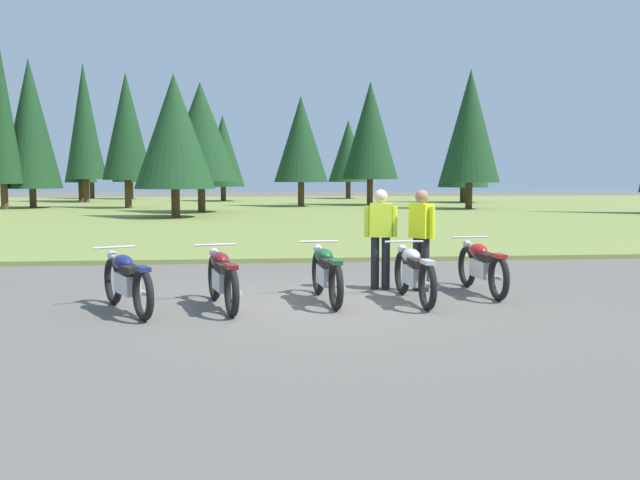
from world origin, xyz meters
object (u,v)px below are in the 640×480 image
(motorcycle_navy, at_px, (127,281))
(motorcycle_red, at_px, (482,266))
(rider_in_hivis_vest, at_px, (381,233))
(motorcycle_british_green, at_px, (326,273))
(motorcycle_silver, at_px, (414,273))
(rider_near_row_end, at_px, (421,234))
(motorcycle_maroon, at_px, (222,278))

(motorcycle_navy, distance_m, motorcycle_red, 5.54)
(motorcycle_red, distance_m, rider_in_hivis_vest, 1.74)
(motorcycle_british_green, relative_size, motorcycle_silver, 1.00)
(rider_near_row_end, height_order, rider_in_hivis_vest, same)
(motorcycle_british_green, xyz_separation_m, motorcycle_red, (2.59, 0.51, 0.00))
(motorcycle_navy, bearing_deg, motorcycle_red, 10.91)
(motorcycle_navy, relative_size, motorcycle_british_green, 0.92)
(motorcycle_maroon, height_order, motorcycle_silver, same)
(rider_near_row_end, xyz_separation_m, rider_in_hivis_vest, (-0.63, 0.26, 0.00))
(motorcycle_british_green, height_order, motorcycle_silver, same)
(motorcycle_silver, xyz_separation_m, rider_in_hivis_vest, (-0.29, 1.23, 0.51))
(motorcycle_navy, xyz_separation_m, rider_in_hivis_vest, (3.89, 1.62, 0.51))
(motorcycle_british_green, relative_size, rider_near_row_end, 1.26)
(motorcycle_silver, xyz_separation_m, rider_near_row_end, (0.35, 0.97, 0.51))
(motorcycle_maroon, xyz_separation_m, motorcycle_silver, (2.86, 0.21, 0.00))
(motorcycle_navy, height_order, rider_near_row_end, rider_near_row_end)
(motorcycle_silver, distance_m, motorcycle_red, 1.43)
(motorcycle_maroon, distance_m, rider_in_hivis_vest, 2.99)
(motorcycle_british_green, distance_m, motorcycle_silver, 1.32)
(motorcycle_red, height_order, rider_in_hivis_vest, rider_in_hivis_vest)
(motorcycle_british_green, bearing_deg, motorcycle_silver, -6.33)
(motorcycle_navy, bearing_deg, motorcycle_british_green, 10.76)
(rider_near_row_end, bearing_deg, motorcycle_maroon, -159.70)
(motorcycle_red, bearing_deg, motorcycle_maroon, -168.15)
(rider_in_hivis_vest, bearing_deg, motorcycle_silver, -76.92)
(motorcycle_navy, distance_m, rider_in_hivis_vest, 4.24)
(motorcycle_navy, height_order, motorcycle_british_green, same)
(motorcycle_maroon, xyz_separation_m, rider_near_row_end, (3.20, 1.19, 0.51))
(motorcycle_red, bearing_deg, motorcycle_navy, -169.09)
(motorcycle_british_green, bearing_deg, motorcycle_red, 11.06)
(motorcycle_silver, xyz_separation_m, motorcycle_red, (1.27, 0.65, 0.00))
(motorcycle_red, bearing_deg, motorcycle_british_green, -168.94)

